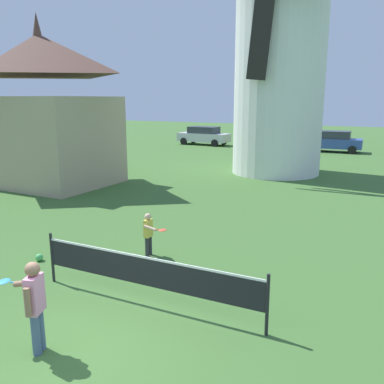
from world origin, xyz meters
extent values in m
plane|color=#3D662D|center=(0.00, 0.00, 0.00)|extent=(120.00, 120.00, 0.00)
cylinder|color=white|center=(-1.43, 17.32, 5.01)|extent=(4.57, 4.57, 10.02)
cylinder|color=black|center=(-2.16, 1.79, 0.55)|extent=(0.06, 0.06, 1.10)
cylinder|color=black|center=(2.61, 1.79, 0.55)|extent=(0.06, 0.06, 1.10)
cube|color=black|center=(0.22, 1.79, 0.68)|extent=(4.72, 0.01, 0.55)
cube|color=white|center=(0.22, 1.79, 0.97)|extent=(4.72, 0.02, 0.04)
cylinder|color=slate|center=(-0.45, -0.31, 0.34)|extent=(0.14, 0.14, 0.68)
cylinder|color=slate|center=(-0.49, -0.18, 0.34)|extent=(0.14, 0.14, 0.68)
cube|color=pink|center=(-0.47, -0.25, 0.98)|extent=(0.28, 0.37, 0.60)
sphere|color=#89664C|center=(-0.47, -0.25, 1.39)|extent=(0.23, 0.23, 0.23)
cylinder|color=#89664C|center=(-0.40, -0.45, 0.96)|extent=(0.10, 0.10, 0.45)
cylinder|color=#89664C|center=(-0.72, -0.13, 1.07)|extent=(0.47, 0.24, 0.17)
cylinder|color=#338CCC|center=(-0.89, -0.19, 1.07)|extent=(0.22, 0.10, 0.04)
ellipsoid|color=#338CCC|center=(-1.10, -0.27, 1.07)|extent=(0.25, 0.29, 0.03)
cylinder|color=#333338|center=(-1.10, 4.07, 0.25)|extent=(0.10, 0.10, 0.50)
cylinder|color=#333338|center=(-1.11, 3.93, 0.25)|extent=(0.10, 0.10, 0.50)
cube|color=#E5CC4C|center=(-1.11, 4.00, 0.73)|extent=(0.14, 0.25, 0.45)
sphere|color=#DBB28E|center=(-1.11, 4.00, 1.03)|extent=(0.17, 0.17, 0.17)
cylinder|color=#DBB28E|center=(-1.10, 4.16, 0.71)|extent=(0.07, 0.07, 0.34)
cylinder|color=#DBB28E|center=(-0.96, 3.86, 0.79)|extent=(0.34, 0.08, 0.13)
cylinder|color=#D84C33|center=(-0.82, 3.86, 0.79)|extent=(0.22, 0.03, 0.04)
ellipsoid|color=#D84C33|center=(-0.60, 3.85, 0.79)|extent=(0.18, 0.24, 0.03)
sphere|color=#4CB259|center=(-3.33, 2.51, 0.09)|extent=(0.18, 0.18, 0.18)
cube|color=silver|center=(-10.71, 28.30, 0.65)|extent=(4.56, 2.00, 0.70)
cube|color=#2D333D|center=(-10.71, 28.30, 1.28)|extent=(2.59, 1.66, 0.56)
cylinder|color=black|center=(-9.15, 29.05, 0.30)|extent=(0.61, 0.22, 0.60)
cylinder|color=black|center=(-9.26, 27.35, 0.30)|extent=(0.61, 0.22, 0.60)
cylinder|color=black|center=(-12.17, 29.25, 0.30)|extent=(0.61, 0.22, 0.60)
cylinder|color=black|center=(-12.28, 27.56, 0.30)|extent=(0.61, 0.22, 0.60)
cube|color=#999919|center=(-5.10, 28.12, 0.65)|extent=(3.89, 1.78, 0.70)
cube|color=#2D333D|center=(-5.10, 28.12, 1.28)|extent=(2.19, 1.54, 0.56)
cylinder|color=black|center=(-3.77, 28.94, 0.30)|extent=(0.60, 0.19, 0.60)
cylinder|color=black|center=(-3.81, 27.24, 0.30)|extent=(0.60, 0.19, 0.60)
cylinder|color=black|center=(-6.39, 29.00, 0.30)|extent=(0.60, 0.19, 0.60)
cylinder|color=black|center=(-6.43, 27.30, 0.30)|extent=(0.60, 0.19, 0.60)
cube|color=#334C99|center=(0.15, 28.14, 0.65)|extent=(3.96, 1.84, 0.70)
cube|color=#2D333D|center=(0.15, 28.14, 1.28)|extent=(2.24, 1.58, 0.56)
cylinder|color=black|center=(1.44, 29.03, 0.30)|extent=(0.61, 0.20, 0.60)
cylinder|color=black|center=(1.50, 27.34, 0.30)|extent=(0.61, 0.20, 0.60)
cylinder|color=black|center=(-1.21, 28.94, 0.30)|extent=(0.61, 0.20, 0.60)
cylinder|color=black|center=(-1.15, 27.24, 0.30)|extent=(0.61, 0.20, 0.60)
cube|color=tan|center=(-10.35, 9.85, 2.00)|extent=(6.11, 4.55, 4.00)
pyramid|color=brown|center=(-10.35, 9.85, 5.80)|extent=(6.42, 4.78, 1.80)
cone|color=brown|center=(-10.35, 9.85, 6.70)|extent=(0.70, 0.70, 1.80)
camera|label=1|loc=(4.25, -4.39, 3.89)|focal=38.66mm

